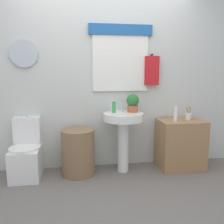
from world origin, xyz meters
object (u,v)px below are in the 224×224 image
Objects in this scene: laundry_hamper at (78,152)px; pedestal_sink at (123,127)px; toilet at (27,154)px; lotion_bottle at (176,114)px; wooden_cabinet at (180,144)px; potted_plant at (133,103)px; toothbrush_cup at (188,116)px; soap_bottle at (114,107)px.

pedestal_sink reaches higher than laundry_hamper.
lotion_bottle is (1.99, -0.08, 0.49)m from toilet.
pedestal_sink reaches higher than wooden_cabinet.
potted_plant reaches higher than toilet.
laundry_hamper is at bearing 178.28° from lotion_bottle.
toothbrush_cup is at bearing -0.44° from toilet.
toothbrush_cup reaches higher than wooden_cabinet.
pedestal_sink is at bearing -178.77° from toothbrush_cup.
wooden_cabinet is at bearing 20.45° from lotion_bottle.
pedestal_sink is at bearing -1.66° from toilet.
toothbrush_cup is (0.79, -0.04, -0.20)m from potted_plant.
potted_plant is (0.75, 0.06, 0.64)m from laundry_hamper.
toilet is 2.10m from wooden_cabinet.
soap_bottle reaches higher than pedestal_sink.
soap_bottle is at bearing 178.37° from toothbrush_cup.
soap_bottle is at bearing -177.80° from potted_plant.
toilet is 1.30m from soap_bottle.
toothbrush_cup is at bearing 10.56° from wooden_cabinet.
toilet is 1.14× the size of wooden_cabinet.
laundry_hamper is 1.60m from toothbrush_cup.
laundry_hamper is 3.28× the size of toothbrush_cup.
potted_plant is at bearing 2.20° from soap_bottle.
toilet is at bearing 176.80° from laundry_hamper.
toilet is at bearing 179.56° from toothbrush_cup.
pedestal_sink is 3.28× the size of potted_plant.
laundry_hamper is 2.46× the size of potted_plant.
lotion_bottle reaches higher than toilet.
wooden_cabinet reaches higher than laundry_hamper.
soap_bottle is 0.61× the size of potted_plant.
potted_plant is (0.14, 0.06, 0.33)m from pedestal_sink.
toothbrush_cup is (1.05, -0.03, -0.15)m from soap_bottle.
soap_bottle is 0.27m from potted_plant.
pedestal_sink is at bearing -156.80° from potted_plant.
toilet is 0.96× the size of pedestal_sink.
pedestal_sink is at bearing -22.62° from soap_bottle.
pedestal_sink is 3.98× the size of lotion_bottle.
soap_bottle reaches higher than toilet.
lotion_bottle is at bearing -1.72° from laundry_hamper.
toilet is 3.16× the size of potted_plant.
laundry_hamper is 4.01× the size of soap_bottle.
toilet is 2.25m from toothbrush_cup.
soap_bottle is 0.74× the size of lotion_bottle.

